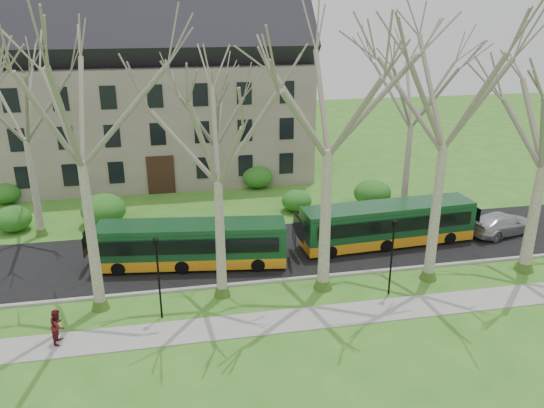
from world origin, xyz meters
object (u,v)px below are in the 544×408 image
(sedan, at_px, (502,224))
(bus_lead, at_px, (192,244))
(bus_follow, at_px, (388,224))
(pedestrian_b, at_px, (58,326))

(sedan, bearing_deg, bus_lead, 78.04)
(bus_lead, distance_m, bus_follow, 12.51)
(bus_follow, distance_m, sedan, 8.34)
(bus_follow, bearing_deg, bus_lead, 179.49)
(bus_lead, bearing_deg, bus_follow, 10.46)
(bus_lead, xyz_separation_m, bus_follow, (12.50, 0.65, 0.03))
(pedestrian_b, bearing_deg, sedan, -68.44)
(bus_follow, height_order, pedestrian_b, bus_follow)
(bus_lead, relative_size, pedestrian_b, 6.48)
(bus_lead, distance_m, sedan, 20.83)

